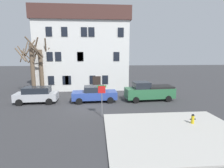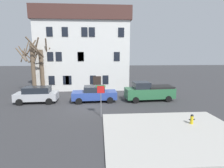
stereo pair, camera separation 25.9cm
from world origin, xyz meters
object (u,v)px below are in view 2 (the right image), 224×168
(tree_bare_near, at_px, (32,66))
(car_blue_sedan, at_px, (94,94))
(car_silver_wagon, at_px, (37,94))
(fire_hydrant, at_px, (192,119))
(tree_bare_far, at_px, (42,68))
(pickup_truck_green, at_px, (149,91))
(street_sign_pole, at_px, (101,95))
(tree_bare_mid, at_px, (33,66))
(building_main, at_px, (84,49))

(tree_bare_near, relative_size, car_blue_sedan, 1.39)
(car_blue_sedan, bearing_deg, tree_bare_near, 149.91)
(car_silver_wagon, bearing_deg, fire_hydrant, -28.03)
(tree_bare_far, bearing_deg, tree_bare_near, -152.75)
(tree_bare_far, bearing_deg, pickup_truck_green, -21.58)
(tree_bare_far, relative_size, pickup_truck_green, 1.30)
(street_sign_pole, bearing_deg, tree_bare_mid, 133.68)
(tree_bare_far, distance_m, car_silver_wagon, 5.86)
(pickup_truck_green, distance_m, fire_hydrant, 7.30)
(tree_bare_mid, xyz_separation_m, pickup_truck_green, (13.81, -3.95, -2.68))
(fire_hydrant, bearing_deg, tree_bare_far, 139.18)
(building_main, bearing_deg, pickup_truck_green, -48.82)
(car_silver_wagon, bearing_deg, pickup_truck_green, 0.27)
(building_main, relative_size, car_blue_sedan, 2.76)
(fire_hydrant, bearing_deg, tree_bare_mid, 143.45)
(tree_bare_mid, relative_size, car_blue_sedan, 1.48)
(building_main, height_order, tree_bare_mid, building_main)
(tree_bare_near, bearing_deg, fire_hydrant, -37.58)
(car_silver_wagon, distance_m, pickup_truck_green, 12.19)
(tree_bare_mid, relative_size, pickup_truck_green, 1.31)
(building_main, distance_m, car_blue_sedan, 10.35)
(building_main, relative_size, car_silver_wagon, 3.07)
(building_main, bearing_deg, tree_bare_near, -146.47)
(building_main, distance_m, street_sign_pole, 14.49)
(street_sign_pole, bearing_deg, car_silver_wagon, 144.73)
(fire_hydrant, distance_m, street_sign_pole, 7.14)
(tree_bare_near, height_order, car_silver_wagon, tree_bare_near)
(tree_bare_mid, xyz_separation_m, tree_bare_far, (0.68, 1.25, -0.38))
(tree_bare_mid, height_order, fire_hydrant, tree_bare_mid)
(car_blue_sedan, xyz_separation_m, street_sign_pole, (0.67, -4.81, 1.01))
(car_blue_sedan, bearing_deg, tree_bare_far, 143.40)
(tree_bare_far, distance_m, car_blue_sedan, 9.12)
(building_main, bearing_deg, car_blue_sedan, -79.25)
(building_main, distance_m, pickup_truck_green, 12.74)
(tree_bare_far, height_order, pickup_truck_green, tree_bare_far)
(car_silver_wagon, bearing_deg, building_main, 63.76)
(tree_bare_far, relative_size, car_blue_sedan, 1.47)
(tree_bare_far, distance_m, pickup_truck_green, 14.30)
(building_main, bearing_deg, street_sign_pole, -80.24)
(building_main, height_order, tree_bare_near, building_main)
(tree_bare_near, relative_size, fire_hydrant, 9.31)
(building_main, relative_size, fire_hydrant, 18.50)
(tree_bare_mid, distance_m, car_silver_wagon, 5.15)
(tree_bare_mid, height_order, pickup_truck_green, tree_bare_mid)
(building_main, bearing_deg, car_silver_wagon, -116.24)
(tree_bare_near, bearing_deg, tree_bare_far, 27.25)
(car_silver_wagon, distance_m, car_blue_sedan, 6.11)
(tree_bare_mid, relative_size, fire_hydrant, 9.93)
(tree_bare_mid, relative_size, street_sign_pole, 2.71)
(tree_bare_mid, xyz_separation_m, street_sign_pole, (8.40, -8.79, -1.84))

